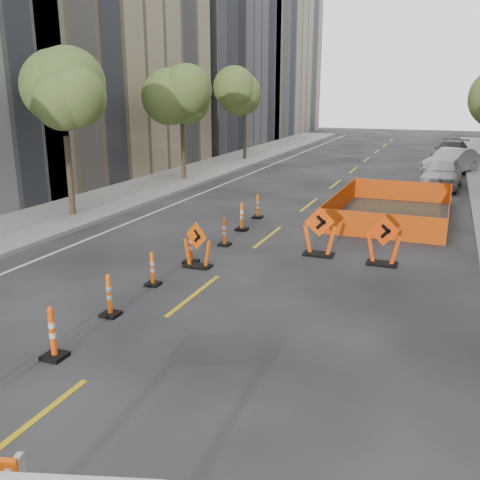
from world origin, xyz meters
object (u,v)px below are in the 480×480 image
at_px(chevron_sign_left, 197,245).
at_px(parked_car_far, 451,152).
at_px(channelizer_3, 109,295).
at_px(channelizer_5, 191,246).
at_px(chevron_sign_right, 383,240).
at_px(channelizer_2, 52,333).
at_px(parked_car_near, 442,172).
at_px(channelizer_6, 224,232).
at_px(parked_car_mid, 451,161).
at_px(channelizer_4, 152,269).
at_px(chevron_sign_center, 319,231).
at_px(channelizer_7, 242,216).
at_px(channelizer_8, 258,206).

distance_m(chevron_sign_left, parked_car_far, 28.88).
bearing_deg(chevron_sign_left, channelizer_3, -74.80).
xyz_separation_m(channelizer_5, chevron_sign_left, (0.36, -0.28, 0.16)).
height_order(chevron_sign_left, chevron_sign_right, chevron_sign_right).
bearing_deg(channelizer_2, parked_car_near, 74.06).
height_order(channelizer_6, parked_car_mid, parked_car_mid).
bearing_deg(chevron_sign_right, channelizer_3, -153.14).
bearing_deg(parked_car_mid, channelizer_4, -82.08).
relative_size(channelizer_6, chevron_sign_left, 0.70).
height_order(channelizer_4, chevron_sign_center, chevron_sign_center).
bearing_deg(chevron_sign_left, channelizer_7, 114.29).
bearing_deg(chevron_sign_center, channelizer_5, -169.98).
xyz_separation_m(channelizer_5, channelizer_7, (0.03, 4.23, 0.01)).
relative_size(parked_car_near, parked_car_far, 0.88).
height_order(channelizer_5, channelizer_6, channelizer_5).
height_order(chevron_sign_center, parked_car_mid, parked_car_mid).
bearing_deg(channelizer_5, parked_car_far, 75.54).
distance_m(channelizer_4, channelizer_7, 6.34).
bearing_deg(chevron_sign_right, channelizer_2, -144.20).
xyz_separation_m(channelizer_7, chevron_sign_center, (3.39, -2.07, 0.25)).
xyz_separation_m(chevron_sign_center, chevron_sign_right, (1.98, -0.25, -0.03)).
bearing_deg(channelizer_4, chevron_sign_left, 76.32).
height_order(channelizer_6, chevron_sign_right, chevron_sign_right).
height_order(channelizer_4, channelizer_5, channelizer_5).
bearing_deg(channelizer_7, chevron_sign_center, -31.46).
distance_m(channelizer_5, chevron_sign_left, 0.48).
height_order(channelizer_4, parked_car_mid, parked_car_mid).
bearing_deg(parked_car_mid, channelizer_3, -80.59).
xyz_separation_m(channelizer_2, channelizer_8, (-0.26, 12.68, -0.04)).
bearing_deg(channelizer_5, channelizer_7, 89.57).
relative_size(chevron_sign_left, parked_car_far, 0.25).
bearing_deg(channelizer_3, channelizer_4, 92.80).
relative_size(channelizer_5, channelizer_7, 0.97).
xyz_separation_m(channelizer_7, parked_car_mid, (7.18, 17.84, 0.26)).
height_order(channelizer_8, chevron_sign_left, chevron_sign_left).
relative_size(channelizer_3, parked_car_mid, 0.21).
distance_m(chevron_sign_left, chevron_sign_right, 5.50).
xyz_separation_m(channelizer_7, chevron_sign_right, (5.37, -2.33, 0.22)).
height_order(channelizer_7, chevron_sign_center, chevron_sign_center).
bearing_deg(chevron_sign_right, parked_car_far, 64.32).
relative_size(channelizer_2, channelizer_8, 1.07).
height_order(channelizer_6, parked_car_far, parked_car_far).
distance_m(channelizer_5, parked_car_far, 28.70).
relative_size(channelizer_6, channelizer_8, 0.95).
height_order(channelizer_3, chevron_sign_right, chevron_sign_right).
bearing_deg(parked_car_far, chevron_sign_left, -97.00).
xyz_separation_m(channelizer_4, chevron_sign_left, (0.45, 1.83, 0.22)).
relative_size(channelizer_5, channelizer_6, 1.09).
height_order(channelizer_5, parked_car_near, parked_car_near).
distance_m(channelizer_4, channelizer_8, 8.45).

